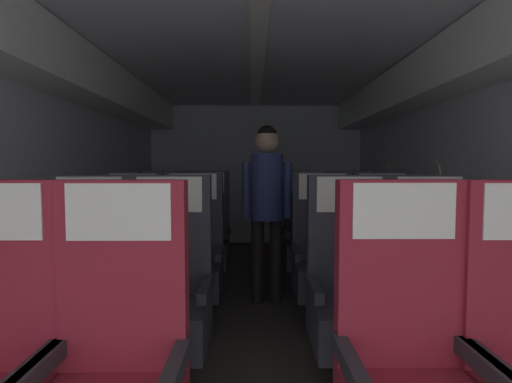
% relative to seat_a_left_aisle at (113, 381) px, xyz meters
% --- Properties ---
extents(ground, '(3.52, 6.88, 0.02)m').
position_rel_seat_a_left_aisle_xyz_m(ground, '(0.51, 1.71, -0.49)').
color(ground, '#3D3833').
extents(fuselage_shell, '(3.40, 6.53, 2.19)m').
position_rel_seat_a_left_aisle_xyz_m(fuselage_shell, '(0.51, 1.97, 1.10)').
color(fuselage_shell, silver).
rests_on(fuselage_shell, ground).
extents(seat_a_left_aisle, '(0.49, 0.47, 1.15)m').
position_rel_seat_a_left_aisle_xyz_m(seat_a_left_aisle, '(0.00, 0.00, 0.00)').
color(seat_a_left_aisle, '#38383D').
rests_on(seat_a_left_aisle, ground).
extents(seat_a_right_window, '(0.49, 0.47, 1.15)m').
position_rel_seat_a_left_aisle_xyz_m(seat_a_right_window, '(1.00, 0.03, 0.00)').
color(seat_a_right_window, '#38383D').
rests_on(seat_a_right_window, ground).
extents(seat_b_left_window, '(0.49, 0.47, 1.15)m').
position_rel_seat_a_left_aisle_xyz_m(seat_b_left_window, '(-0.45, 0.86, 0.00)').
color(seat_b_left_window, '#38383D').
rests_on(seat_b_left_window, ground).
extents(seat_b_left_aisle, '(0.49, 0.47, 1.15)m').
position_rel_seat_a_left_aisle_xyz_m(seat_b_left_aisle, '(-0.00, 0.86, 0.00)').
color(seat_b_left_aisle, '#38383D').
rests_on(seat_b_left_aisle, ground).
extents(seat_b_right_aisle, '(0.49, 0.47, 1.15)m').
position_rel_seat_a_left_aisle_xyz_m(seat_b_right_aisle, '(1.46, 0.87, 0.00)').
color(seat_b_right_aisle, '#38383D').
rests_on(seat_b_right_aisle, ground).
extents(seat_b_right_window, '(0.49, 0.47, 1.15)m').
position_rel_seat_a_left_aisle_xyz_m(seat_b_right_window, '(1.01, 0.86, 0.00)').
color(seat_b_right_window, '#38383D').
rests_on(seat_b_right_window, ground).
extents(seat_c_left_window, '(0.49, 0.47, 1.15)m').
position_rel_seat_a_left_aisle_xyz_m(seat_c_left_window, '(-0.46, 1.73, 0.00)').
color(seat_c_left_window, '#38383D').
rests_on(seat_c_left_window, ground).
extents(seat_c_left_aisle, '(0.49, 0.47, 1.15)m').
position_rel_seat_a_left_aisle_xyz_m(seat_c_left_aisle, '(-0.00, 1.73, 0.00)').
color(seat_c_left_aisle, '#38383D').
rests_on(seat_c_left_aisle, ground).
extents(seat_c_right_aisle, '(0.49, 0.47, 1.15)m').
position_rel_seat_a_left_aisle_xyz_m(seat_c_right_aisle, '(1.47, 1.73, 0.00)').
color(seat_c_right_aisle, '#38383D').
rests_on(seat_c_right_aisle, ground).
extents(seat_c_right_window, '(0.49, 0.47, 1.15)m').
position_rel_seat_a_left_aisle_xyz_m(seat_c_right_window, '(1.01, 1.73, 0.00)').
color(seat_c_right_window, '#38383D').
rests_on(seat_c_right_window, ground).
extents(seat_d_left_window, '(0.49, 0.47, 1.15)m').
position_rel_seat_a_left_aisle_xyz_m(seat_d_left_window, '(-0.45, 2.58, 0.00)').
color(seat_d_left_window, '#38383D').
rests_on(seat_d_left_window, ground).
extents(seat_d_left_aisle, '(0.49, 0.47, 1.15)m').
position_rel_seat_a_left_aisle_xyz_m(seat_d_left_aisle, '(-0.01, 2.59, 0.00)').
color(seat_d_left_aisle, '#38383D').
rests_on(seat_d_left_aisle, ground).
extents(seat_d_right_aisle, '(0.49, 0.47, 1.15)m').
position_rel_seat_a_left_aisle_xyz_m(seat_d_right_aisle, '(1.47, 2.59, 0.00)').
color(seat_d_right_aisle, '#38383D').
rests_on(seat_d_right_aisle, ground).
extents(seat_d_right_window, '(0.49, 0.47, 1.15)m').
position_rel_seat_a_left_aisle_xyz_m(seat_d_right_window, '(1.00, 2.59, 0.00)').
color(seat_d_right_window, '#38383D').
rests_on(seat_d_right_window, ground).
extents(flight_attendant, '(0.43, 0.28, 1.55)m').
position_rel_seat_a_left_aisle_xyz_m(flight_attendant, '(0.59, 2.19, 0.47)').
color(flight_attendant, black).
rests_on(flight_attendant, ground).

